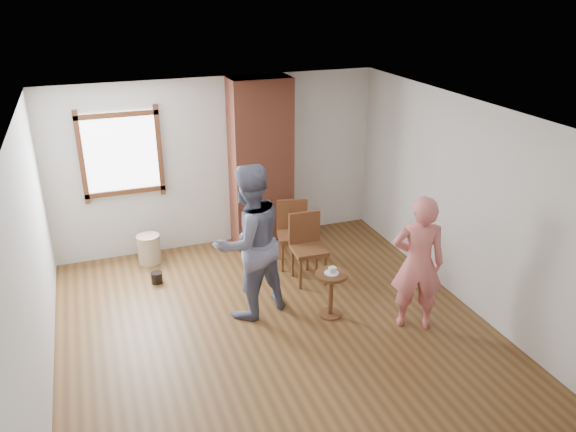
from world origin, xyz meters
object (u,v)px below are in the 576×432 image
object	(u,v)px
dining_chair_right	(293,230)
person_pink	(418,263)
stoneware_crock	(149,249)
man	(249,242)
dining_chair_left	(307,244)
side_table	(331,287)

from	to	relation	value
dining_chair_right	person_pink	world-z (taller)	person_pink
stoneware_crock	dining_chair_right	distance (m)	2.15
dining_chair_right	person_pink	size ratio (longest dim) A/B	0.57
stoneware_crock	man	size ratio (longest dim) A/B	0.22
man	person_pink	bearing A→B (deg)	132.78
man	stoneware_crock	bearing A→B (deg)	-79.07
dining_chair_left	side_table	size ratio (longest dim) A/B	1.59
dining_chair_left	man	bearing A→B (deg)	-147.55
person_pink	dining_chair_left	bearing A→B (deg)	-37.20
stoneware_crock	side_table	world-z (taller)	side_table
dining_chair_left	man	size ratio (longest dim) A/B	0.49
dining_chair_left	side_table	world-z (taller)	dining_chair_left
dining_chair_left	dining_chair_right	size ratio (longest dim) A/B	1.00
dining_chair_left	man	distance (m)	1.21
dining_chair_left	man	world-z (taller)	man
dining_chair_left	person_pink	bearing A→B (deg)	-59.65
stoneware_crock	side_table	xyz separation A→B (m)	(1.93, -2.23, 0.19)
man	person_pink	xyz separation A→B (m)	(1.76, -0.96, -0.14)
side_table	dining_chair_left	bearing A→B (deg)	85.39
stoneware_crock	person_pink	world-z (taller)	person_pink
dining_chair_right	person_pink	bearing A→B (deg)	-53.58
dining_chair_left	dining_chair_right	distance (m)	0.50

